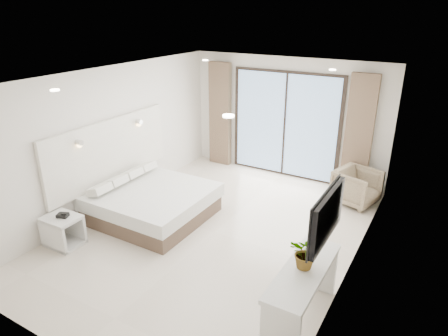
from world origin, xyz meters
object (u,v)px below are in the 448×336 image
at_px(armchair, 357,185).
at_px(console_desk, 303,284).
at_px(bed, 152,203).
at_px(nightstand, 63,231).

bearing_deg(armchair, console_desk, -161.25).
bearing_deg(bed, nightstand, -113.09).
distance_m(bed, armchair, 4.03).
height_order(console_desk, armchair, armchair).
bearing_deg(nightstand, armchair, 45.50).
bearing_deg(nightstand, bed, 66.00).
bearing_deg(armchair, bed, 144.11).
bearing_deg(bed, armchair, 38.34).
bearing_deg(console_desk, nightstand, -175.17).
bearing_deg(nightstand, console_desk, 3.92).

